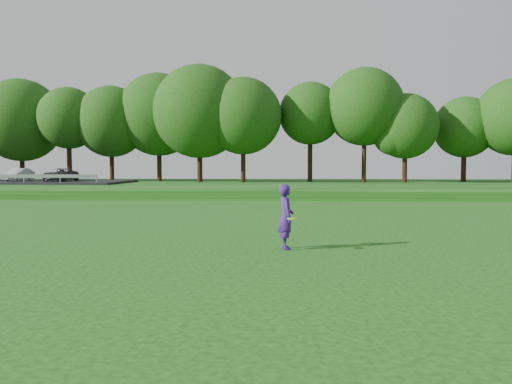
{
  "coord_description": "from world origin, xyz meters",
  "views": [
    {
      "loc": [
        2.62,
        -12.4,
        2.2
      ],
      "look_at": [
        1.72,
        4.71,
        1.3
      ],
      "focal_mm": 35.0,
      "sensor_mm": 36.0,
      "label": 1
    }
  ],
  "objects": [
    {
      "name": "parking_lot",
      "position": [
        -23.64,
        32.79,
        0.99
      ],
      "size": [
        24.0,
        9.0,
        1.38
      ],
      "color": "black",
      "rests_on": "berm"
    },
    {
      "name": "ground",
      "position": [
        0.0,
        0.0,
        0.0
      ],
      "size": [
        140.0,
        140.0,
        0.0
      ],
      "primitive_type": "plane",
      "color": "#17440D",
      "rests_on": "ground"
    },
    {
      "name": "treeline",
      "position": [
        0.0,
        38.0,
        8.1
      ],
      "size": [
        104.0,
        7.0,
        15.0
      ],
      "primitive_type": null,
      "color": "#18450F",
      "rests_on": "berm"
    },
    {
      "name": "woman",
      "position": [
        2.72,
        0.71,
        0.86
      ],
      "size": [
        0.55,
        0.91,
        1.72
      ],
      "color": "#3D1A77",
      "rests_on": "ground"
    },
    {
      "name": "walking_path",
      "position": [
        0.0,
        20.0,
        0.02
      ],
      "size": [
        130.0,
        1.6,
        0.04
      ],
      "primitive_type": "cube",
      "color": "gray",
      "rests_on": "ground"
    },
    {
      "name": "berm",
      "position": [
        0.0,
        34.0,
        0.3
      ],
      "size": [
        130.0,
        30.0,
        0.6
      ],
      "primitive_type": "cube",
      "color": "#17440D",
      "rests_on": "ground"
    }
  ]
}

